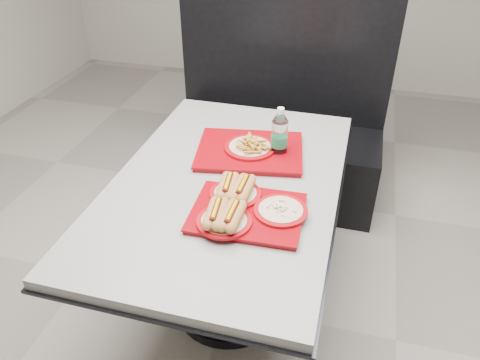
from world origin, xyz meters
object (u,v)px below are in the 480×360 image
(tray_far, at_px, (250,149))
(water_bottle, at_px, (279,136))
(tray_near, at_px, (243,208))
(booth_bench, at_px, (277,133))
(diner_table, at_px, (227,212))

(tray_far, relative_size, water_bottle, 2.23)
(tray_near, relative_size, water_bottle, 1.83)
(booth_bench, height_order, tray_near, booth_bench)
(tray_far, height_order, water_bottle, water_bottle)
(diner_table, height_order, tray_far, tray_far)
(booth_bench, bearing_deg, tray_near, -84.57)
(water_bottle, bearing_deg, tray_near, -95.52)
(diner_table, bearing_deg, tray_far, 79.74)
(tray_far, bearing_deg, diner_table, -100.26)
(water_bottle, bearing_deg, diner_table, -124.79)
(booth_bench, bearing_deg, diner_table, -90.00)
(booth_bench, xyz_separation_m, water_bottle, (0.17, -0.85, 0.45))
(booth_bench, height_order, water_bottle, booth_bench)
(tray_near, bearing_deg, tray_far, 100.97)
(booth_bench, height_order, tray_far, booth_bench)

